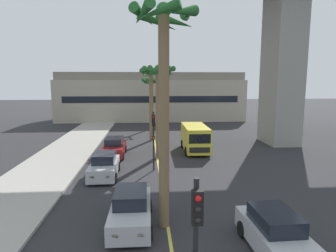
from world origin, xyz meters
TOP-DOWN VIEW (x-y plane):
  - lane_stripe_center at (0.00, 24.00)m, footprint 0.14×56.00m
  - pier_building_backdrop at (0.00, 51.35)m, footprint 30.03×8.04m
  - car_queue_front at (3.79, 11.80)m, footprint 1.93×4.15m
  - car_queue_second at (-3.62, 26.75)m, footprint 1.88×4.12m
  - car_queue_third at (-3.70, 21.26)m, footprint 1.85×4.11m
  - car_queue_fourth at (-1.60, 14.35)m, footprint 1.86×4.11m
  - delivery_van at (3.50, 27.87)m, footprint 2.22×5.28m
  - traffic_light_median_near at (0.16, 8.02)m, footprint 0.24×0.37m
  - traffic_light_median_far at (-0.38, 22.31)m, footprint 0.24×0.37m
  - palm_tree_near_median at (-0.16, 14.17)m, footprint 2.81×2.84m
  - palm_tree_mid_median at (-0.34, 33.26)m, footprint 2.49×2.60m
  - palm_tree_far_median at (0.12, 26.04)m, footprint 2.80×2.84m
  - palm_tree_farthest_median at (-0.08, 41.43)m, footprint 2.76×2.82m

SIDE VIEW (x-z plane):
  - lane_stripe_center at x=0.00m, z-range 0.00..0.01m
  - car_queue_front at x=3.79m, z-range -0.06..1.50m
  - car_queue_second at x=-3.62m, z-range -0.06..1.50m
  - car_queue_third at x=-3.70m, z-range -0.06..1.50m
  - car_queue_fourth at x=-1.60m, z-range -0.06..1.50m
  - delivery_van at x=3.50m, z-range 0.11..2.47m
  - traffic_light_median_near at x=0.16m, z-range 0.61..4.81m
  - traffic_light_median_far at x=-0.38m, z-range 0.61..4.81m
  - pier_building_backdrop at x=0.00m, z-range -0.06..7.71m
  - palm_tree_farthest_median at x=-0.08m, z-range 2.15..9.00m
  - palm_tree_far_median at x=0.12m, z-range 2.08..9.71m
  - palm_tree_mid_median at x=-0.34m, z-range 2.11..9.92m
  - palm_tree_near_median at x=-0.16m, z-range 2.35..11.70m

